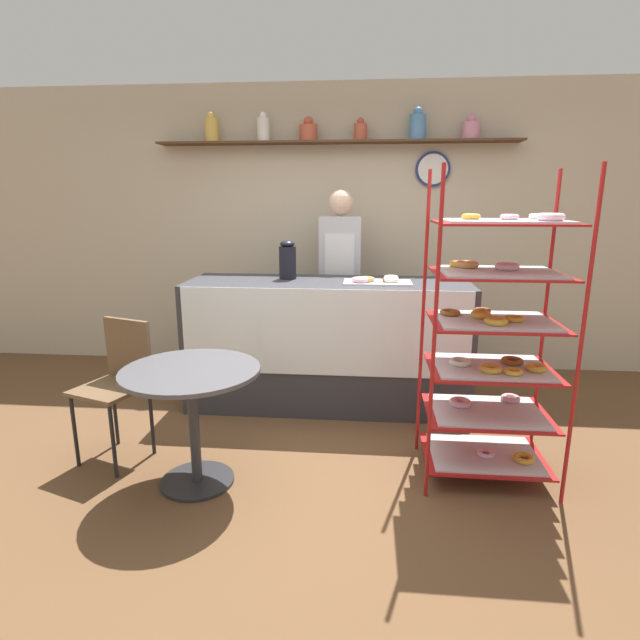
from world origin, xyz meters
TOP-DOWN VIEW (x-y plane):
  - ground_plane at (0.00, 0.00)m, footprint 14.00×14.00m
  - back_wall at (0.00, 2.09)m, footprint 10.00×0.30m
  - display_counter at (0.00, 1.02)m, footprint 2.22×0.71m
  - pastry_rack at (1.04, 0.01)m, footprint 0.77×0.57m
  - person_worker at (0.07, 1.62)m, footprint 0.37×0.23m
  - cafe_table at (-0.68, -0.25)m, footprint 0.79×0.79m
  - cafe_chair at (-1.26, 0.04)m, footprint 0.48×0.48m
  - coffee_carafe at (-0.33, 1.12)m, footprint 0.14×0.14m
  - donut_tray_counter at (0.39, 0.98)m, footprint 0.52×0.26m

SIDE VIEW (x-z plane):
  - ground_plane at x=0.00m, z-range 0.00..0.00m
  - display_counter at x=0.00m, z-range 0.00..1.02m
  - cafe_table at x=-0.68m, z-range 0.19..0.90m
  - cafe_chair at x=-1.26m, z-range 0.11..1.01m
  - pastry_rack at x=1.04m, z-range -0.06..1.76m
  - person_worker at x=0.07m, z-range 0.10..1.83m
  - donut_tray_counter at x=0.39m, z-range 1.02..1.07m
  - coffee_carafe at x=-0.33m, z-range 1.02..1.32m
  - back_wall at x=0.00m, z-range 0.02..2.72m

